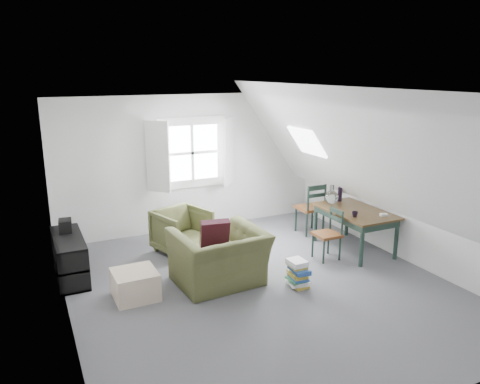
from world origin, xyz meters
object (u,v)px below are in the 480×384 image
dining_table (355,215)px  dining_chair_far (311,207)px  armchair_far (183,252)px  armchair_near (219,283)px  dining_chair_near (328,233)px  ottoman (135,284)px  media_shelf (70,260)px  magazine_stack (298,273)px

dining_table → dining_chair_far: dining_chair_far is taller
dining_table → armchair_far: bearing=153.3°
armchair_near → dining_chair_near: 1.97m
ottoman → dining_chair_near: dining_chair_near is taller
media_shelf → magazine_stack: size_ratio=3.13×
dining_table → armchair_near: bearing=-178.1°
media_shelf → magazine_stack: media_shelf is taller
ottoman → dining_chair_near: 3.09m
armchair_far → media_shelf: bearing=170.2°
ottoman → dining_chair_far: (3.49, 1.13, 0.31)m
armchair_near → magazine_stack: size_ratio=3.11×
dining_chair_near → magazine_stack: dining_chair_near is taller
armchair_near → magazine_stack: 1.11m
dining_table → media_shelf: size_ratio=1.15×
armchair_far → armchair_near: bearing=-105.0°
dining_table → dining_chair_far: 1.01m
armchair_far → magazine_stack: size_ratio=2.06×
media_shelf → armchair_near: bearing=-27.5°
magazine_stack → dining_chair_far: bearing=52.0°
ottoman → dining_chair_far: dining_chair_far is taller
dining_chair_far → magazine_stack: bearing=69.8°
armchair_near → dining_table: size_ratio=0.87×
dining_table → media_shelf: bearing=165.7°
armchair_far → magazine_stack: bearing=-80.1°
dining_chair_near → magazine_stack: (-0.97, -0.65, -0.23)m
ottoman → magazine_stack: magazine_stack is taller
armchair_near → dining_chair_near: bearing=179.3°
dining_chair_near → media_shelf: bearing=-93.2°
armchair_near → armchair_far: 1.36m
armchair_far → dining_chair_near: size_ratio=0.99×
media_shelf → magazine_stack: bearing=-27.4°
dining_table → media_shelf: 4.48m
ottoman → media_shelf: (-0.70, 0.99, 0.09)m
magazine_stack → dining_chair_near: bearing=34.1°
armchair_near → dining_table: 2.61m
dining_chair_far → dining_chair_near: bearing=87.5°
armchair_far → magazine_stack: 2.18m
dining_chair_near → media_shelf: 3.91m
dining_chair_near → dining_table: bearing=113.3°
ottoman → dining_chair_near: (3.08, 0.02, 0.23)m
armchair_near → ottoman: (-1.16, 0.09, 0.18)m
armchair_far → ottoman: (-1.07, -1.27, 0.18)m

